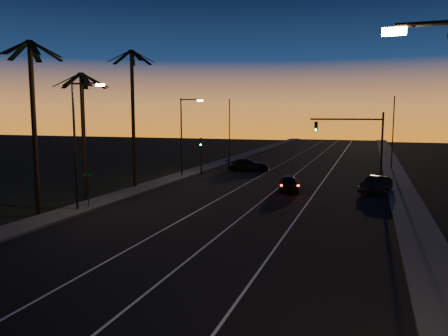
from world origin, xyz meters
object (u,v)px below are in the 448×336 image
(right_car, at_px, (376,185))
(cross_car, at_px, (248,165))
(signal_mast, at_px, (357,135))
(lead_car, at_px, (289,183))

(right_car, relative_size, cross_car, 0.84)
(signal_mast, xyz_separation_m, cross_car, (-12.57, 4.96, -4.03))
(right_car, distance_m, cross_car, 17.89)
(signal_mast, relative_size, lead_car, 1.48)
(lead_car, relative_size, right_car, 1.05)
(signal_mast, bearing_deg, right_car, -71.61)
(lead_car, bearing_deg, cross_car, 120.06)
(right_car, bearing_deg, cross_car, 143.78)
(signal_mast, relative_size, cross_car, 1.30)
(lead_car, bearing_deg, signal_mast, 53.47)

